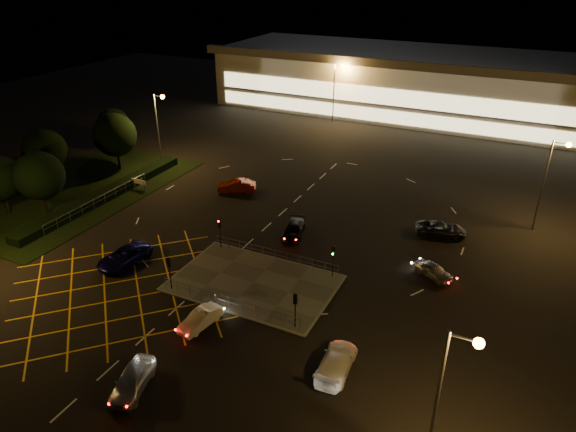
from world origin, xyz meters
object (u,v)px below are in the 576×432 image
at_px(car_east_grey, 441,229).
at_px(car_left_blue, 124,256).
at_px(car_approach_white, 336,362).
at_px(signal_se, 295,304).
at_px(car_right_silver, 434,271).
at_px(signal_sw, 169,267).
at_px(signal_nw, 220,227).
at_px(car_far_dkgrey, 294,230).
at_px(car_circ_red, 237,186).
at_px(car_queue_white, 200,319).
at_px(car_near_silver, 132,380).
at_px(signal_ne, 333,255).

bearing_deg(car_east_grey, car_left_blue, 110.37).
bearing_deg(car_left_blue, car_approach_white, -4.65).
height_order(signal_se, car_left_blue, signal_se).
height_order(car_right_silver, car_east_grey, car_east_grey).
bearing_deg(car_right_silver, signal_sw, 148.30).
relative_size(signal_nw, car_far_dkgrey, 0.67).
height_order(signal_se, car_far_dkgrey, signal_se).
xyz_separation_m(car_far_dkgrey, car_circ_red, (-11.17, 7.06, 0.09)).
bearing_deg(car_circ_red, car_queue_white, -0.55).
bearing_deg(car_approach_white, signal_se, -36.30).
height_order(signal_sw, car_approach_white, signal_sw).
bearing_deg(signal_se, car_near_silver, 55.82).
bearing_deg(car_left_blue, car_right_silver, 27.57).
xyz_separation_m(car_left_blue, car_right_silver, (27.03, 10.52, -0.12)).
bearing_deg(car_approach_white, car_near_silver, 29.30).
bearing_deg(car_approach_white, car_left_blue, -14.73).
bearing_deg(car_queue_white, signal_nw, 124.62).
bearing_deg(car_approach_white, signal_nw, -37.12).
bearing_deg(car_far_dkgrey, signal_ne, -56.06).
distance_m(car_queue_white, car_left_blue, 12.72).
height_order(car_near_silver, car_east_grey, car_near_silver).
relative_size(signal_ne, car_circ_red, 0.67).
relative_size(signal_sw, car_queue_white, 0.78).
bearing_deg(car_near_silver, signal_se, 39.94).
height_order(car_left_blue, car_circ_red, car_circ_red).
bearing_deg(car_right_silver, signal_ne, 143.93).
bearing_deg(car_east_grey, car_queue_white, 133.32).
height_order(car_near_silver, car_approach_white, car_near_silver).
bearing_deg(signal_se, car_circ_red, -49.36).
bearing_deg(car_near_silver, car_east_grey, 48.89).
height_order(signal_ne, car_circ_red, signal_ne).
xyz_separation_m(signal_se, car_queue_white, (-6.87, -3.01, -1.71)).
relative_size(signal_se, car_queue_white, 0.78).
distance_m(signal_se, car_right_silver, 14.78).
bearing_deg(car_circ_red, signal_sw, -9.72).
height_order(car_queue_white, car_right_silver, car_queue_white).
xyz_separation_m(signal_nw, signal_ne, (12.00, 0.00, 0.00)).
relative_size(signal_se, car_east_grey, 0.60).
relative_size(signal_ne, car_queue_white, 0.78).
xyz_separation_m(car_left_blue, car_far_dkgrey, (12.20, 11.98, -0.08)).
relative_size(signal_sw, signal_se, 1.00).
height_order(signal_nw, car_near_silver, signal_nw).
distance_m(signal_sw, car_far_dkgrey, 14.72).
distance_m(car_near_silver, car_east_grey, 34.12).
bearing_deg(car_circ_red, car_east_grey, 64.05).
bearing_deg(car_right_silver, signal_nw, 128.96).
bearing_deg(car_left_blue, signal_nw, 49.81).
distance_m(car_far_dkgrey, car_circ_red, 13.22).
height_order(signal_nw, car_right_silver, signal_nw).
xyz_separation_m(signal_ne, car_right_silver, (8.29, 4.13, -1.72)).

